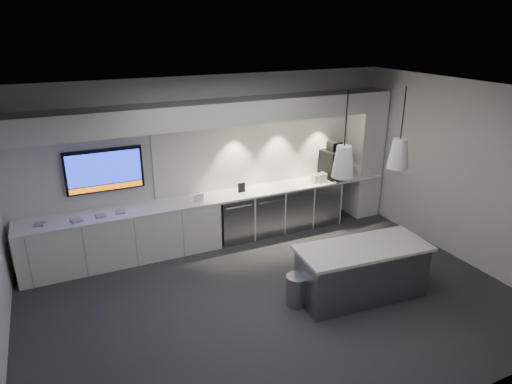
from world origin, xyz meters
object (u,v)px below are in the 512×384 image
bin (297,290)px  coffee_machine (333,163)px  wall_tv (104,170)px  island (361,271)px

bin → coffee_machine: (2.17, 2.40, 0.97)m
bin → coffee_machine: coffee_machine is taller
bin → coffee_machine: size_ratio=0.62×
wall_tv → island: size_ratio=0.63×
island → coffee_machine: (1.21, 2.61, 0.79)m
wall_tv → island: (3.13, -2.86, -1.15)m
island → bin: island is taller
coffee_machine → bin: bearing=-137.0°
wall_tv → coffee_machine: 4.36m
wall_tv → bin: 3.67m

